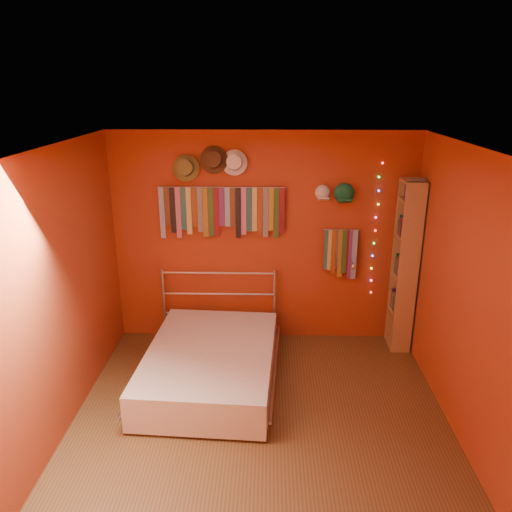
# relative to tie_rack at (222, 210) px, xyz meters

# --- Properties ---
(ground) EXTENTS (3.50, 3.50, 0.00)m
(ground) POSITION_rel_tie_rack_xyz_m (0.47, -1.69, -1.62)
(ground) COLOR brown
(ground) RESTS_ON ground
(back_wall) EXTENTS (3.50, 0.02, 2.50)m
(back_wall) POSITION_rel_tie_rack_xyz_m (0.47, 0.06, -0.37)
(back_wall) COLOR #9C4019
(back_wall) RESTS_ON ground
(right_wall) EXTENTS (0.02, 3.50, 2.50)m
(right_wall) POSITION_rel_tie_rack_xyz_m (2.22, -1.69, -0.37)
(right_wall) COLOR #9C4019
(right_wall) RESTS_ON ground
(left_wall) EXTENTS (0.02, 3.50, 2.50)m
(left_wall) POSITION_rel_tie_rack_xyz_m (-1.28, -1.69, -0.37)
(left_wall) COLOR #9C4019
(left_wall) RESTS_ON ground
(ceiling) EXTENTS (3.50, 3.50, 0.02)m
(ceiling) POSITION_rel_tie_rack_xyz_m (0.47, -1.69, 0.88)
(ceiling) COLOR white
(ceiling) RESTS_ON back_wall
(tie_rack) EXTENTS (1.45, 0.03, 0.60)m
(tie_rack) POSITION_rel_tie_rack_xyz_m (0.00, 0.00, 0.00)
(tie_rack) COLOR #B4B4B9
(tie_rack) RESTS_ON back_wall
(small_tie_rack) EXTENTS (0.40, 0.03, 0.60)m
(small_tie_rack) POSITION_rel_tie_rack_xyz_m (1.38, -0.00, -0.49)
(small_tie_rack) COLOR #B4B4B9
(small_tie_rack) RESTS_ON back_wall
(fedora_olive) EXTENTS (0.30, 0.16, 0.29)m
(fedora_olive) POSITION_rel_tie_rack_xyz_m (-0.39, -0.03, 0.48)
(fedora_olive) COLOR olive
(fedora_olive) RESTS_ON back_wall
(fedora_brown) EXTENTS (0.31, 0.17, 0.31)m
(fedora_brown) POSITION_rel_tie_rack_xyz_m (-0.07, -0.03, 0.57)
(fedora_brown) COLOR #4A301A
(fedora_brown) RESTS_ON back_wall
(fedora_white) EXTENTS (0.28, 0.15, 0.28)m
(fedora_white) POSITION_rel_tie_rack_xyz_m (0.15, -0.03, 0.54)
(fedora_white) COLOR white
(fedora_white) RESTS_ON back_wall
(cap_white) EXTENTS (0.17, 0.22, 0.17)m
(cap_white) POSITION_rel_tie_rack_xyz_m (1.13, 0.01, 0.20)
(cap_white) COLOR white
(cap_white) RESTS_ON back_wall
(cap_green) EXTENTS (0.20, 0.25, 0.20)m
(cap_green) POSITION_rel_tie_rack_xyz_m (1.38, 0.01, 0.19)
(cap_green) COLOR #17693E
(cap_green) RESTS_ON back_wall
(fairy_lights) EXTENTS (0.05, 0.02, 1.57)m
(fairy_lights) POSITION_rel_tie_rack_xyz_m (1.76, 0.02, -0.24)
(fairy_lights) COLOR #FF3333
(fairy_lights) RESTS_ON back_wall
(reading_lamp) EXTENTS (0.07, 0.28, 0.08)m
(reading_lamp) POSITION_rel_tie_rack_xyz_m (1.49, -0.15, -0.60)
(reading_lamp) COLOR #B4B4B9
(reading_lamp) RESTS_ON back_wall
(bookshelf) EXTENTS (0.25, 0.34, 2.00)m
(bookshelf) POSITION_rel_tie_rack_xyz_m (2.13, -0.16, -0.60)
(bookshelf) COLOR olive
(bookshelf) RESTS_ON ground
(bed) EXTENTS (1.47, 1.92, 0.91)m
(bed) POSITION_rel_tie_rack_xyz_m (-0.06, -0.99, -1.41)
(bed) COLOR #B4B4B9
(bed) RESTS_ON ground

